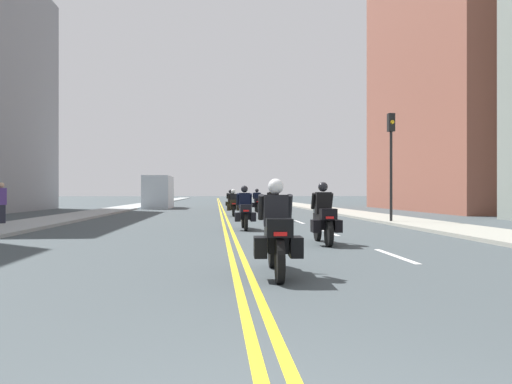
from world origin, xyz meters
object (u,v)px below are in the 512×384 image
Objects in this scene: motorcycle_4 at (233,205)px; motorcycle_1 at (324,219)px; motorcycle_3 at (273,207)px; pedestrian_1 at (1,204)px; motorcycle_0 at (276,236)px; parked_truck at (159,194)px; traffic_light_near at (391,148)px; motorcycle_6 at (230,202)px; motorcycle_2 at (245,212)px; motorcycle_5 at (257,203)px.

motorcycle_1 is at bearing -82.61° from motorcycle_4.
motorcycle_3 is 1.20× the size of pedestrian_1.
motorcycle_0 is 0.34× the size of parked_truck.
traffic_light_near is (4.84, 7.99, 2.68)m from motorcycle_1.
motorcycle_0 reaches higher than motorcycle_4.
motorcycle_6 is at bearing -39.83° from parked_truck.
motorcycle_1 is (1.87, 4.70, 0.01)m from motorcycle_0.
motorcycle_3 is at bearing 71.34° from motorcycle_2.
motorcycle_3 is (1.75, 14.97, -0.00)m from motorcycle_0.
motorcycle_2 is at bearing -76.47° from parked_truck.
motorcycle_3 is at bearing -91.42° from motorcycle_5.
motorcycle_0 is at bearing -94.93° from motorcycle_5.
motorcycle_4 is 12.30m from pedestrian_1.
motorcycle_5 is at bearing -68.22° from motorcycle_6.
traffic_light_near is at bearing 64.65° from motorcycle_0.
motorcycle_5 is (1.86, 5.53, 0.00)m from motorcycle_4.
motorcycle_3 is (1.68, 5.11, -0.00)m from motorcycle_2.
motorcycle_6 is at bearing 92.27° from motorcycle_0.
motorcycle_6 is 0.47× the size of traffic_light_near.
motorcycle_4 is (-1.84, 15.31, -0.02)m from motorcycle_1.
pedestrian_1 is at bearing -132.48° from motorcycle_5.
pedestrian_1 is (-11.62, -13.01, 0.27)m from motorcycle_5.
motorcycle_0 is 20.01m from motorcycle_4.
motorcycle_1 reaches higher than motorcycle_2.
motorcycle_5 is 17.45m from pedestrian_1.
motorcycle_5 is at bearing -50.44° from parked_truck.
parked_truck is at bearing 128.83° from motorcycle_5.
pedestrian_1 is (-9.76, -7.48, 0.27)m from motorcycle_4.
motorcycle_6 is 18.68m from traffic_light_near.
parked_truck reaches higher than motorcycle_5.
pedestrian_1 reaches higher than motorcycle_3.
motorcycle_2 is 5.38m from motorcycle_3.
parked_truck reaches higher than motorcycle_1.
pedestrian_1 is (-9.87, -17.44, 0.27)m from motorcycle_6.
traffic_light_near is 0.75× the size of parked_truck.
parked_truck is at bearing 111.00° from motorcycle_3.
motorcycle_2 is 25.95m from parked_truck.
motorcycle_4 is at bearing 108.84° from motorcycle_3.
motorcycle_1 is at bearing -85.83° from motorcycle_6.
parked_truck is (-7.88, 9.54, 0.62)m from motorcycle_5.
motorcycle_0 is 1.05× the size of motorcycle_5.
traffic_light_near is at bearing -47.04° from motorcycle_4.
motorcycle_4 is 0.94× the size of motorcycle_6.
motorcycle_6 is at bearing 110.81° from motorcycle_5.
motorcycle_0 is at bearing -90.82° from motorcycle_2.
motorcycle_2 is at bearing -108.31° from motorcycle_3.
motorcycle_6 is at bearing 89.89° from motorcycle_4.
motorcycle_5 is at bearing 89.23° from motorcycle_3.
motorcycle_3 is 15.08m from motorcycle_6.
parked_truck is (3.74, 22.55, 0.35)m from pedestrian_1.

